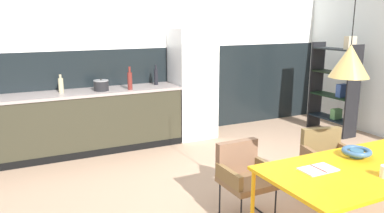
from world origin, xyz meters
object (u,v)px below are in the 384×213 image
(bottle_wine_green, at_px, (130,80))
(open_shelf_unit, at_px, (336,85))
(refrigerator_column, at_px, (193,83))
(pendant_lamp_over_table_near, at_px, (350,61))
(armchair_far_side, at_px, (326,154))
(armchair_near_window, at_px, (243,171))
(fruit_bowl, at_px, (357,152))
(dining_table, at_px, (373,169))
(bottle_spice_small, at_px, (61,85))
(bottle_vinegar_dark, at_px, (156,76))
(open_book, at_px, (318,169))
(cooking_pot, at_px, (101,85))

(bottle_wine_green, distance_m, open_shelf_unit, 3.50)
(open_shelf_unit, bearing_deg, refrigerator_column, -111.61)
(pendant_lamp_over_table_near, bearing_deg, armchair_far_side, 49.46)
(armchair_near_window, bearing_deg, fruit_bowl, 137.17)
(dining_table, height_order, fruit_bowl, fruit_bowl)
(armchair_far_side, bearing_deg, bottle_wine_green, -47.13)
(fruit_bowl, relative_size, open_shelf_unit, 0.16)
(open_shelf_unit, bearing_deg, armchair_far_side, -47.84)
(bottle_spice_small, bearing_deg, fruit_bowl, -58.40)
(bottle_wine_green, height_order, bottle_vinegar_dark, bottle_wine_green)
(armchair_far_side, distance_m, fruit_bowl, 0.76)
(bottle_spice_small, bearing_deg, bottle_vinegar_dark, 1.10)
(open_book, bearing_deg, bottle_spice_small, 114.13)
(dining_table, bearing_deg, open_book, 166.35)
(cooking_pot, xyz_separation_m, open_shelf_unit, (3.82, -0.85, -0.15))
(refrigerator_column, bearing_deg, bottle_spice_small, 178.73)
(armchair_far_side, bearing_deg, refrigerator_column, -70.01)
(armchair_near_window, relative_size, bottle_spice_small, 2.88)
(refrigerator_column, height_order, dining_table, refrigerator_column)
(dining_table, relative_size, bottle_spice_small, 7.51)
(fruit_bowl, xyz_separation_m, open_shelf_unit, (2.28, 2.43, 0.07))
(armchair_far_side, height_order, bottle_spice_small, bottle_spice_small)
(armchair_near_window, xyz_separation_m, bottle_wine_green, (-0.37, 2.50, 0.58))
(dining_table, height_order, armchair_far_side, armchair_far_side)
(bottle_wine_green, bearing_deg, bottle_spice_small, 167.75)
(bottle_vinegar_dark, xyz_separation_m, open_shelf_unit, (2.91, -0.98, -0.21))
(dining_table, bearing_deg, bottle_vinegar_dark, 99.39)
(bottle_wine_green, xyz_separation_m, bottle_vinegar_dark, (0.50, 0.24, -0.01))
(refrigerator_column, distance_m, armchair_far_side, 2.75)
(dining_table, distance_m, bottle_spice_small, 4.15)
(bottle_vinegar_dark, bearing_deg, refrigerator_column, -6.85)
(cooking_pot, height_order, bottle_spice_small, bottle_spice_small)
(dining_table, distance_m, pendant_lamp_over_table_near, 1.02)
(refrigerator_column, distance_m, bottle_wine_green, 1.14)
(refrigerator_column, xyz_separation_m, bottle_spice_small, (-2.08, 0.05, 0.12))
(fruit_bowl, xyz_separation_m, open_book, (-0.53, -0.08, -0.04))
(refrigerator_column, relative_size, bottle_spice_small, 6.92)
(bottle_vinegar_dark, bearing_deg, bottle_wine_green, -154.94)
(armchair_near_window, bearing_deg, refrigerator_column, -106.60)
(bottle_vinegar_dark, bearing_deg, bottle_spice_small, -178.90)
(bottle_vinegar_dark, bearing_deg, pendant_lamp_over_table_near, -86.75)
(armchair_far_side, bearing_deg, open_book, 54.34)
(dining_table, bearing_deg, refrigerator_column, 89.68)
(armchair_far_side, xyz_separation_m, bottle_vinegar_dark, (-0.92, 2.78, 0.55))
(armchair_near_window, xyz_separation_m, cooking_pot, (-0.78, 2.60, 0.52))
(pendant_lamp_over_table_near, bearing_deg, open_book, 133.02)
(dining_table, xyz_separation_m, cooking_pot, (-1.51, 3.48, 0.31))
(bottle_vinegar_dark, bearing_deg, open_shelf_unit, -18.64)
(armchair_near_window, xyz_separation_m, pendant_lamp_over_table_near, (0.34, -0.88, 1.16))
(open_book, xyz_separation_m, cooking_pot, (-1.00, 3.36, 0.26))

